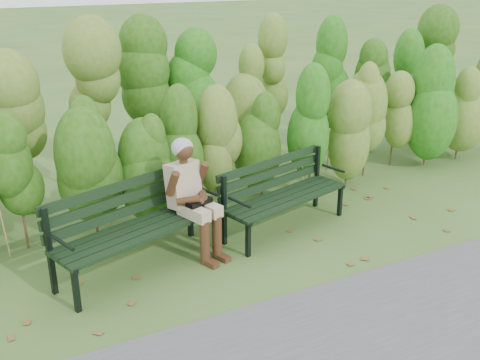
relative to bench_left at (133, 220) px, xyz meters
name	(u,v)px	position (x,y,z in m)	size (l,w,h in m)	color
ground	(254,251)	(1.29, -0.30, -0.54)	(80.00, 80.00, 0.00)	#3C5D26
hedge_band	(188,108)	(1.29, 1.56, 0.71)	(11.04, 1.67, 2.42)	#47381E
leaf_litter	(245,255)	(1.16, -0.33, -0.54)	(5.81, 2.22, 0.01)	brown
bench_left	(133,220)	(0.00, 0.00, 0.00)	(1.94, 1.15, 0.92)	black
bench_right	(281,189)	(1.88, 0.12, -0.05)	(1.78, 0.97, 0.85)	black
seated_woman	(191,190)	(0.68, 0.03, 0.20)	(0.57, 0.80, 1.31)	#B8AB8C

